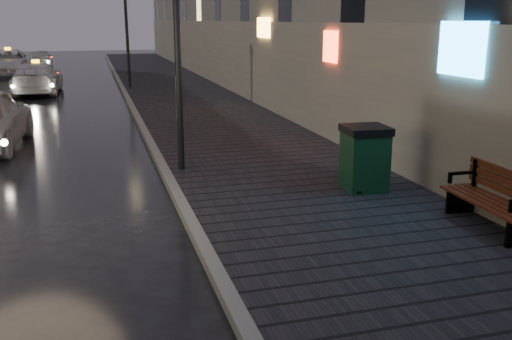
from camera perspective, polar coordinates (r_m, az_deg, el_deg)
The scene contains 10 objects.
ground at distance 6.75m, azimuth -15.42°, elevation -14.81°, with size 120.00×120.00×0.00m, color black.
sidewalk at distance 27.35m, azimuth -8.01°, elevation 7.96°, with size 4.60×58.00×0.15m, color black.
curb at distance 27.12m, azimuth -13.08°, elevation 7.66°, with size 0.20×58.00×0.15m, color slate.
lamp_near at distance 12.02m, azimuth -7.99°, elevation 15.70°, with size 0.36×0.36×5.28m.
lamp_far at distance 27.95m, azimuth -12.88°, elevation 14.90°, with size 0.36×0.36×5.28m.
bench at distance 9.47m, azimuth 22.75°, elevation -2.69°, with size 0.69×1.84×0.93m.
trash_bin at distance 10.88m, azimuth 10.80°, elevation 1.23°, with size 0.85×0.85×1.22m.
taxi_mid at distance 27.97m, azimuth -21.05°, elevation 8.55°, with size 1.95×4.78×1.39m, color white.
taxi_far at distance 38.36m, azimuth -23.46°, elevation 9.86°, with size 2.51×5.45×1.51m, color white.
car_far at distance 42.00m, azimuth -20.78°, elevation 10.31°, with size 1.57×3.90×1.33m, color #9B9AA2.
Camera 1 is at (0.11, -5.90, 3.27)m, focal length 40.00 mm.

